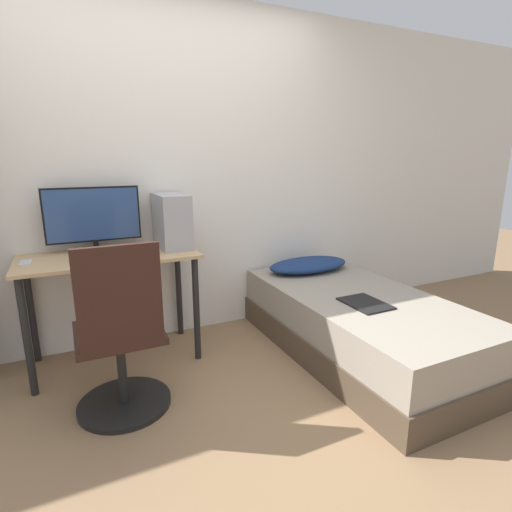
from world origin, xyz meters
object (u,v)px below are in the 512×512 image
(office_chair, at_px, (121,349))
(keyboard, at_px, (102,258))
(pc_tower, at_px, (172,221))
(bed, at_px, (359,324))
(monitor, at_px, (93,217))

(office_chair, xyz_separation_m, keyboard, (-0.01, 0.53, 0.39))
(office_chair, distance_m, pc_tower, 1.02)
(office_chair, height_order, bed, office_chair)
(keyboard, xyz_separation_m, pc_tower, (0.49, 0.17, 0.18))
(bed, distance_m, monitor, 1.99)
(monitor, xyz_separation_m, pc_tower, (0.50, -0.10, -0.04))
(keyboard, bearing_deg, bed, -18.30)
(office_chair, bearing_deg, pc_tower, 55.54)
(bed, bearing_deg, pc_tower, 147.93)
(office_chair, relative_size, bed, 0.53)
(bed, distance_m, keyboard, 1.80)
(bed, xyz_separation_m, monitor, (-1.64, 0.81, 0.77))
(monitor, bearing_deg, pc_tower, -11.13)
(office_chair, relative_size, monitor, 1.61)
(keyboard, bearing_deg, monitor, 92.24)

